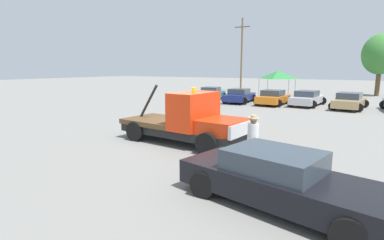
{
  "coord_description": "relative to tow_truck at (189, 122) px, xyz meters",
  "views": [
    {
      "loc": [
        7.0,
        -10.9,
        3.27
      ],
      "look_at": [
        0.5,
        0.0,
        1.05
      ],
      "focal_mm": 28.0,
      "sensor_mm": 36.0,
      "label": 1
    }
  ],
  "objects": [
    {
      "name": "person_near_truck",
      "position": [
        3.39,
        -1.44,
        0.06
      ],
      "size": [
        0.38,
        0.38,
        1.73
      ],
      "rotation": [
        0.0,
        0.0,
        5.96
      ],
      "color": "#38383D",
      "rests_on": "ground"
    },
    {
      "name": "tree_left",
      "position": [
        7.28,
        30.35,
        3.83
      ],
      "size": [
        4.0,
        4.0,
        7.14
      ],
      "color": "brown",
      "rests_on": "ground"
    },
    {
      "name": "parked_car_tan",
      "position": [
        5.26,
        15.99,
        -0.31
      ],
      "size": [
        2.74,
        4.88,
        1.34
      ],
      "rotation": [
        0.0,
        0.0,
        1.47
      ],
      "color": "tan",
      "rests_on": "ground"
    },
    {
      "name": "parked_car_teal",
      "position": [
        -7.39,
        16.56,
        -0.31
      ],
      "size": [
        2.87,
        4.46,
        1.34
      ],
      "rotation": [
        0.0,
        0.0,
        1.74
      ],
      "color": "#196670",
      "rests_on": "ground"
    },
    {
      "name": "tow_truck",
      "position": [
        0.0,
        0.0,
        0.0
      ],
      "size": [
        6.03,
        2.77,
        2.51
      ],
      "rotation": [
        0.0,
        0.0,
        -0.1
      ],
      "color": "black",
      "rests_on": "ground"
    },
    {
      "name": "parked_car_navy",
      "position": [
        -4.0,
        15.77,
        -0.31
      ],
      "size": [
        2.65,
        4.56,
        1.34
      ],
      "rotation": [
        0.0,
        0.0,
        1.64
      ],
      "color": "navy",
      "rests_on": "ground"
    },
    {
      "name": "parked_car_orange",
      "position": [
        -0.75,
        15.64,
        -0.31
      ],
      "size": [
        2.64,
        4.33,
        1.34
      ],
      "rotation": [
        0.0,
        0.0,
        1.52
      ],
      "color": "orange",
      "rests_on": "ground"
    },
    {
      "name": "foreground_car",
      "position": [
        5.0,
        -4.01,
        -0.31
      ],
      "size": [
        5.31,
        2.9,
        1.34
      ],
      "rotation": [
        0.0,
        0.0,
        -0.21
      ],
      "color": "black",
      "rests_on": "ground"
    },
    {
      "name": "canopy_tent_green",
      "position": [
        -1.96,
        21.36,
        1.57
      ],
      "size": [
        3.12,
        3.12,
        2.95
      ],
      "color": "#9E9EA3",
      "rests_on": "ground"
    },
    {
      "name": "utility_pole",
      "position": [
        -9.44,
        29.76,
        4.34
      ],
      "size": [
        2.2,
        0.24,
        10.07
      ],
      "color": "brown",
      "rests_on": "ground"
    },
    {
      "name": "parked_car_silver",
      "position": [
        1.98,
        16.49,
        -0.31
      ],
      "size": [
        2.73,
        4.92,
        1.34
      ],
      "rotation": [
        0.0,
        0.0,
        1.47
      ],
      "color": "#B7B7BC",
      "rests_on": "ground"
    },
    {
      "name": "ground_plane",
      "position": [
        -0.36,
        0.04,
        -0.96
      ],
      "size": [
        160.0,
        160.0,
        0.0
      ],
      "primitive_type": "plane",
      "color": "gray"
    }
  ]
}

